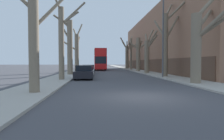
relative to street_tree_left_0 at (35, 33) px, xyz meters
The scene contains 19 objects.
ground_plane 6.56m from the street_tree_left_0, 13.44° to the right, with size 300.00×300.00×0.00m, color #424247.
sidewalk_left 48.80m from the street_tree_left_0, 90.74° to the left, with size 3.03×120.00×0.12m, color #A39E93.
sidewalk_right 50.16m from the street_tree_left_0, 76.57° to the left, with size 3.03×120.00×0.12m, color #A39E93.
building_facade_right 33.35m from the street_tree_left_0, 56.99° to the left, with size 10.08×47.48×11.27m.
street_tree_left_0 is the anchor object (origin of this frame).
street_tree_left_1 8.07m from the street_tree_left_0, 89.94° to the left, with size 3.46×2.80×9.27m.
street_tree_left_2 16.30m from the street_tree_left_0, 91.44° to the left, with size 2.41×2.82×7.97m.
street_tree_left_3 24.29m from the street_tree_left_0, 90.62° to the left, with size 3.94×2.45×8.64m.
street_tree_right_0 11.91m from the street_tree_left_0, 19.19° to the left, with size 2.54×4.44×7.23m.
street_tree_right_1 16.39m from the street_tree_left_0, 46.02° to the left, with size 2.86×3.67×9.23m.
street_tree_right_2 22.31m from the street_tree_left_0, 60.03° to the left, with size 2.12×3.88×7.16m.
street_tree_right_3 28.82m from the street_tree_left_0, 67.03° to the left, with size 4.24×1.87×6.42m.
street_tree_right_4 35.60m from the street_tree_left_0, 71.84° to the left, with size 2.45×4.72×7.97m.
street_tree_right_5 42.44m from the street_tree_left_0, 74.76° to the left, with size 2.51×4.96×8.34m.
double_decker_bus 34.37m from the street_tree_left_0, 83.19° to the left, with size 2.54×10.43×4.65m.
parked_car_0 10.30m from the street_tree_left_0, 78.51° to the left, with size 1.85×3.94×1.43m.
parked_car_1 15.48m from the street_tree_left_0, 82.52° to the left, with size 1.85×3.94×1.25m.
parked_car_2 21.37m from the street_tree_left_0, 84.63° to the left, with size 1.89×4.32×1.34m.
lamp_post 14.81m from the street_tree_left_0, 44.60° to the left, with size 1.40×0.20×9.20m.
Camera 1 is at (-2.18, -9.83, 1.74)m, focal length 32.00 mm.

